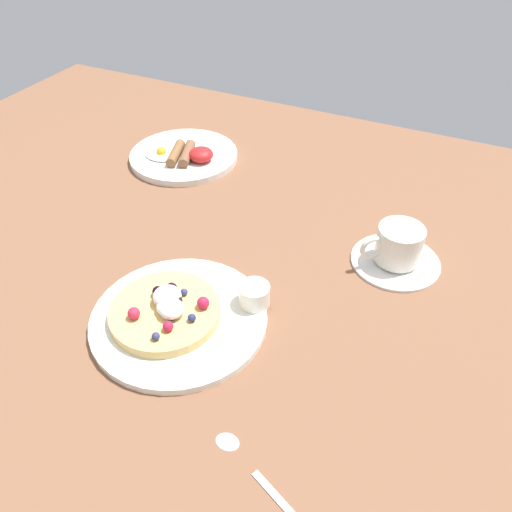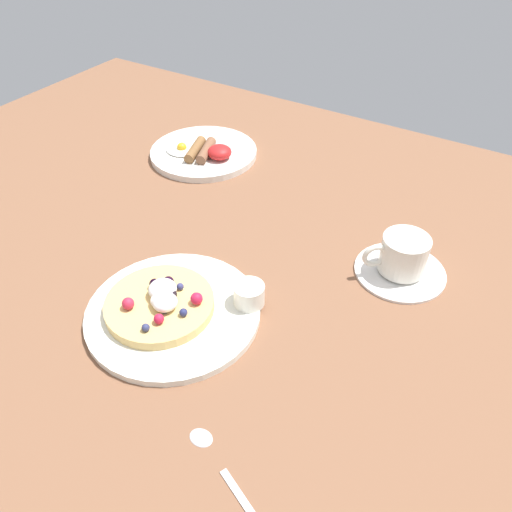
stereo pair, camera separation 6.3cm
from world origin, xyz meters
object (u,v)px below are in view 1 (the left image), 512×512
(pancake_plate, at_px, (179,319))
(teaspoon, at_px, (247,463))
(breakfast_plate, at_px, (184,156))
(coffee_saucer, at_px, (395,260))
(syrup_ramekin, at_px, (254,295))
(coffee_cup, at_px, (398,244))

(pancake_plate, relative_size, teaspoon, 1.70)
(pancake_plate, distance_m, breakfast_plate, 0.46)
(coffee_saucer, bearing_deg, syrup_ramekin, -130.23)
(breakfast_plate, bearing_deg, coffee_cup, -16.36)
(breakfast_plate, relative_size, coffee_cup, 2.52)
(teaspoon, bearing_deg, pancake_plate, 140.48)
(teaspoon, bearing_deg, coffee_cup, 81.28)
(syrup_ramekin, bearing_deg, breakfast_plate, 134.40)
(breakfast_plate, relative_size, coffee_saucer, 1.59)
(coffee_saucer, bearing_deg, breakfast_plate, 163.82)
(pancake_plate, relative_size, breakfast_plate, 1.11)
(syrup_ramekin, height_order, breakfast_plate, syrup_ramekin)
(coffee_saucer, distance_m, coffee_cup, 0.03)
(syrup_ramekin, relative_size, coffee_saucer, 0.32)
(pancake_plate, relative_size, syrup_ramekin, 5.56)
(pancake_plate, xyz_separation_m, coffee_saucer, (0.24, 0.26, -0.00))
(breakfast_plate, height_order, teaspoon, breakfast_plate)
(coffee_cup, distance_m, teaspoon, 0.41)
(coffee_cup, bearing_deg, breakfast_plate, 163.64)
(pancake_plate, bearing_deg, teaspoon, -39.52)
(breakfast_plate, xyz_separation_m, teaspoon, (0.41, -0.54, -0.00))
(coffee_saucer, height_order, coffee_cup, coffee_cup)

